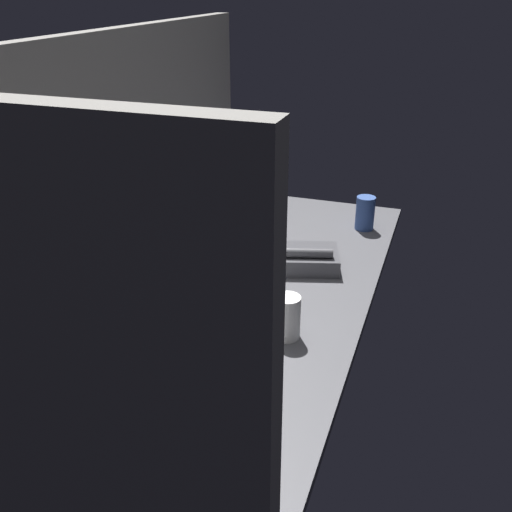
{
  "coord_description": "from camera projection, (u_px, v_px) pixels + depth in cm",
  "views": [
    {
      "loc": [
        -142.8,
        -56.12,
        86.7
      ],
      "look_at": [
        -2.09,
        0.0,
        14.0
      ],
      "focal_mm": 40.78,
      "sensor_mm": 36.0,
      "label": 1
    }
  ],
  "objects": [
    {
      "name": "ground_plane",
      "position": [
        234.0,
        299.0,
        1.76
      ],
      "size": [
        180.0,
        80.0,
        3.0
      ],
      "primitive_type": "cube",
      "color": "#515156"
    },
    {
      "name": "cubicle_wall_back",
      "position": [
        112.0,
        165.0,
        1.71
      ],
      "size": [
        180.0,
        5.0,
        74.19
      ],
      "color": "gray",
      "rests_on": "ground_plane"
    },
    {
      "name": "cubicle_wall_side",
      "position": [
        16.0,
        353.0,
        0.85
      ],
      "size": [
        5.0,
        80.0,
        74.19
      ],
      "primitive_type": "cube",
      "color": "gray",
      "rests_on": "ground_plane"
    },
    {
      "name": "monitor",
      "position": [
        146.0,
        230.0,
        1.7
      ],
      "size": [
        35.66,
        18.0,
        37.25
      ],
      "color": "black",
      "rests_on": "ground_plane"
    },
    {
      "name": "keyboard",
      "position": [
        249.0,
        312.0,
        1.65
      ],
      "size": [
        38.01,
        16.25,
        2.0
      ],
      "primitive_type": "cube",
      "rotation": [
        0.0,
        0.0,
        0.09
      ],
      "color": "silver",
      "rests_on": "ground_plane"
    },
    {
      "name": "mouse",
      "position": [
        209.0,
        363.0,
        1.42
      ],
      "size": [
        7.73,
        10.66,
        3.4
      ],
      "primitive_type": "ellipsoid",
      "rotation": [
        0.0,
        0.0,
        0.24
      ],
      "color": "silver",
      "rests_on": "ground_plane"
    },
    {
      "name": "mug_steel",
      "position": [
        119.0,
        463.0,
        1.08
      ],
      "size": [
        7.41,
        7.41,
        9.67
      ],
      "color": "#B2B2B7",
      "rests_on": "ground_plane"
    },
    {
      "name": "mug_ceramic_blue",
      "position": [
        365.0,
        213.0,
        2.2
      ],
      "size": [
        11.2,
        7.09,
        12.76
      ],
      "color": "#38569E",
      "rests_on": "ground_plane"
    },
    {
      "name": "mug_ceramic_white",
      "position": [
        287.0,
        317.0,
        1.53
      ],
      "size": [
        11.09,
        7.11,
        12.15
      ],
      "color": "white",
      "rests_on": "ground_plane"
    },
    {
      "name": "desk_phone",
      "position": [
        309.0,
        259.0,
        1.91
      ],
      "size": [
        21.71,
        23.05,
        8.8
      ],
      "color": "#4C4C51",
      "rests_on": "ground_plane"
    }
  ]
}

